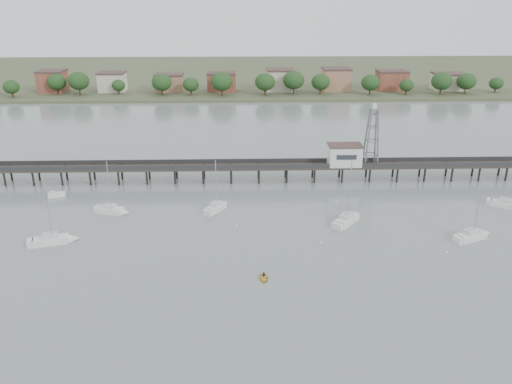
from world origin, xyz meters
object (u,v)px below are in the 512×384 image
white_tender (56,195)px  yellow_dinghy (264,279)px  sailboat_a (58,240)px  sailboat_d (476,235)px  lattice_tower (372,137)px  sailboat_b (115,211)px  pier (245,167)px  sailboat_f (219,206)px  sailboat_e (512,206)px  sailboat_c (350,218)px

white_tender → yellow_dinghy: size_ratio=1.46×
sailboat_a → sailboat_d: sailboat_a is taller
lattice_tower → sailboat_b: 63.65m
sailboat_d → yellow_dinghy: 43.94m
pier → sailboat_f: 19.06m
sailboat_d → sailboat_f: size_ratio=1.11×
yellow_dinghy → sailboat_e: bearing=22.1°
sailboat_d → sailboat_b: (-72.54, 13.94, 0.01)m
sailboat_c → yellow_dinghy: 29.31m
white_tender → yellow_dinghy: (46.89, -37.95, -0.47)m
sailboat_c → sailboat_e: (37.18, 5.54, 0.00)m
lattice_tower → white_tender: bearing=-173.0°
sailboat_c → sailboat_d: (22.76, -8.57, 0.00)m
sailboat_d → sailboat_b: bearing=146.2°
sailboat_c → sailboat_e: 37.59m
sailboat_d → sailboat_f: sailboat_d is taller
sailboat_e → yellow_dinghy: bearing=-122.6°
sailboat_a → pier: bearing=28.0°
sailboat_a → white_tender: bearing=95.0°
sailboat_c → white_tender: size_ratio=3.41×
yellow_dinghy → sailboat_b: bearing=133.7°
white_tender → sailboat_e: bearing=-24.4°
sailboat_d → white_tender: bearing=141.8°
sailboat_c → yellow_dinghy: size_ratio=4.98×
sailboat_f → lattice_tower: bearing=-31.1°
sailboat_a → sailboat_d: (80.09, -0.47, 0.00)m
sailboat_c → sailboat_f: bearing=116.8°
pier → sailboat_d: (44.38, -33.51, -3.15)m
sailboat_c → sailboat_b: 50.06m
sailboat_c → lattice_tower: bearing=19.6°
lattice_tower → sailboat_c: (-9.88, -24.93, -10.46)m
sailboat_d → sailboat_c: bearing=136.4°
sailboat_c → yellow_dinghy: sailboat_c is taller
yellow_dinghy → sailboat_f: bearing=101.9°
sailboat_b → sailboat_f: bearing=20.3°
sailboat_d → sailboat_b: sailboat_d is taller
lattice_tower → yellow_dinghy: 56.48m
sailboat_a → yellow_dinghy: (38.36, -14.23, -0.64)m
sailboat_b → sailboat_f: 22.28m
sailboat_e → sailboat_a: bearing=-140.7°
pier → lattice_tower: 32.34m
lattice_tower → sailboat_a: (-67.21, -33.04, -10.46)m
sailboat_a → white_tender: size_ratio=3.34×
sailboat_e → sailboat_f: size_ratio=1.13×
sailboat_f → yellow_dinghy: bearing=-130.3°
sailboat_f → white_tender: sailboat_f is taller
sailboat_f → white_tender: size_ratio=2.88×
pier → white_tender: bearing=-168.1°
sailboat_c → white_tender: 67.68m
lattice_tower → yellow_dinghy: bearing=-121.4°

